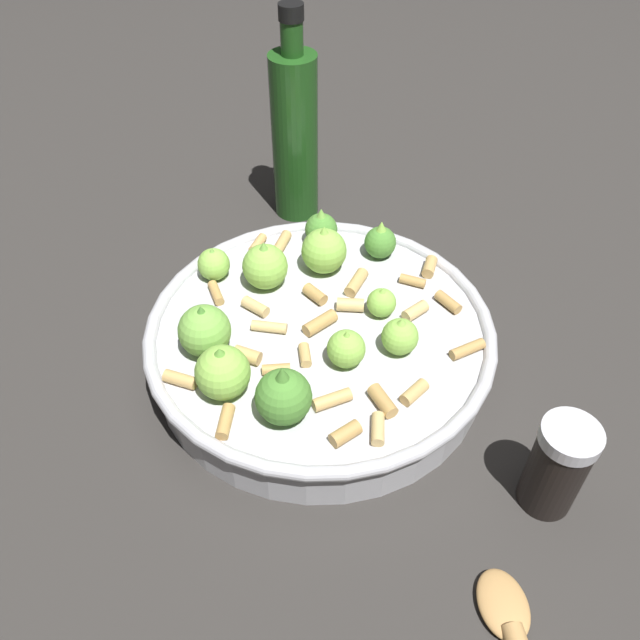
% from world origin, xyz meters
% --- Properties ---
extents(ground_plane, '(2.40, 2.40, 0.00)m').
position_xyz_m(ground_plane, '(0.00, 0.00, 0.00)').
color(ground_plane, '#2D2B28').
extents(cooking_pan, '(0.32, 0.32, 0.10)m').
position_xyz_m(cooking_pan, '(-0.00, 0.00, 0.03)').
color(cooking_pan, '#B7B7BC').
rests_on(cooking_pan, ground).
extents(pepper_shaker, '(0.05, 0.05, 0.09)m').
position_xyz_m(pepper_shaker, '(0.12, -0.20, 0.05)').
color(pepper_shaker, black).
rests_on(pepper_shaker, ground).
extents(olive_oil_bottle, '(0.05, 0.05, 0.25)m').
position_xyz_m(olive_oil_bottle, '(0.05, 0.25, 0.10)').
color(olive_oil_bottle, '#1E4C19').
rests_on(olive_oil_bottle, ground).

